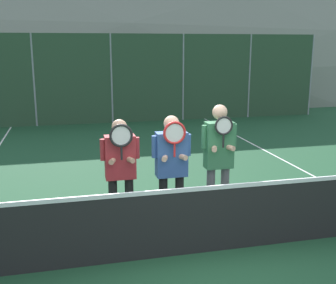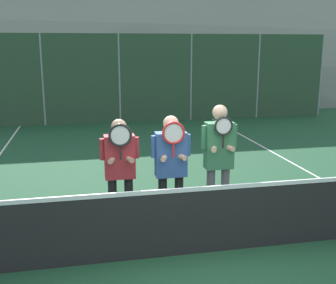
{
  "view_description": "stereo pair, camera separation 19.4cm",
  "coord_description": "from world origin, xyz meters",
  "px_view_note": "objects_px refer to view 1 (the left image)",
  "views": [
    {
      "loc": [
        -1.57,
        -4.92,
        2.72
      ],
      "look_at": [
        -0.11,
        1.12,
        1.28
      ],
      "focal_mm": 45.0,
      "sensor_mm": 36.0,
      "label": 1
    },
    {
      "loc": [
        -1.38,
        -4.96,
        2.72
      ],
      "look_at": [
        -0.11,
        1.12,
        1.28
      ],
      "focal_mm": 45.0,
      "sensor_mm": 36.0,
      "label": 2
    }
  ],
  "objects_px": {
    "player_center_left": "(172,162)",
    "player_center_right": "(219,154)",
    "player_leftmost": "(120,165)",
    "car_left_of_center": "(133,88)",
    "car_center": "(246,84)",
    "car_far_left": "(6,91)"
  },
  "relations": [
    {
      "from": "player_leftmost",
      "to": "car_center",
      "type": "xyz_separation_m",
      "value": [
        7.33,
        12.11,
        -0.07
      ]
    },
    {
      "from": "player_leftmost",
      "to": "car_center",
      "type": "relative_size",
      "value": 0.35
    },
    {
      "from": "car_center",
      "to": "player_leftmost",
      "type": "bearing_deg",
      "value": -121.17
    },
    {
      "from": "player_center_right",
      "to": "car_center",
      "type": "bearing_deg",
      "value": 64.41
    },
    {
      "from": "car_left_of_center",
      "to": "car_far_left",
      "type": "bearing_deg",
      "value": -178.02
    },
    {
      "from": "player_center_right",
      "to": "car_far_left",
      "type": "relative_size",
      "value": 0.41
    },
    {
      "from": "player_center_left",
      "to": "car_far_left",
      "type": "height_order",
      "value": "car_far_left"
    },
    {
      "from": "player_leftmost",
      "to": "player_center_left",
      "type": "bearing_deg",
      "value": -10.17
    },
    {
      "from": "player_center_right",
      "to": "car_center",
      "type": "distance_m",
      "value": 13.52
    },
    {
      "from": "player_center_left",
      "to": "player_center_right",
      "type": "distance_m",
      "value": 0.76
    },
    {
      "from": "player_center_left",
      "to": "car_far_left",
      "type": "distance_m",
      "value": 12.58
    },
    {
      "from": "car_center",
      "to": "car_far_left",
      "type": "bearing_deg",
      "value": -178.66
    },
    {
      "from": "player_leftmost",
      "to": "car_center",
      "type": "bearing_deg",
      "value": 58.83
    },
    {
      "from": "player_leftmost",
      "to": "player_center_right",
      "type": "distance_m",
      "value": 1.49
    },
    {
      "from": "player_leftmost",
      "to": "car_center",
      "type": "distance_m",
      "value": 14.16
    },
    {
      "from": "player_leftmost",
      "to": "car_left_of_center",
      "type": "relative_size",
      "value": 0.37
    },
    {
      "from": "car_far_left",
      "to": "car_center",
      "type": "relative_size",
      "value": 0.94
    },
    {
      "from": "car_center",
      "to": "player_center_right",
      "type": "bearing_deg",
      "value": -115.59
    },
    {
      "from": "car_left_of_center",
      "to": "car_center",
      "type": "xyz_separation_m",
      "value": [
        5.25,
        0.07,
        0.05
      ]
    },
    {
      "from": "player_leftmost",
      "to": "car_far_left",
      "type": "bearing_deg",
      "value": 104.4
    },
    {
      "from": "player_leftmost",
      "to": "player_center_right",
      "type": "height_order",
      "value": "player_center_right"
    },
    {
      "from": "player_center_left",
      "to": "player_center_right",
      "type": "relative_size",
      "value": 0.93
    }
  ]
}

